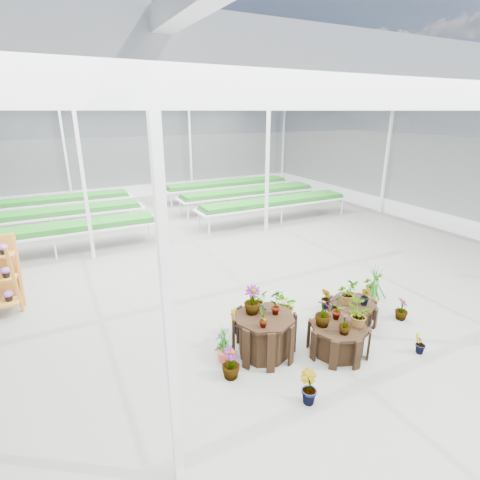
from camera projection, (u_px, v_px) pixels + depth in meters
name	position (u px, v px, depth m)	size (l,w,h in m)	color
ground_plane	(245.00, 292.00, 9.15)	(24.00, 24.00, 0.00)	gray
greenhouse_shell	(245.00, 202.00, 8.41)	(18.00, 24.00, 4.50)	white
steel_frame	(245.00, 202.00, 8.41)	(18.00, 24.00, 4.50)	silver
nursery_benches	(161.00, 210.00, 15.06)	(16.00, 7.00, 0.84)	silver
plinth_tall	(264.00, 335.00, 6.73)	(1.12, 1.12, 0.76)	black
plinth_mid	(338.00, 339.00, 6.78)	(1.07, 1.07, 0.56)	black
plinth_low	(352.00, 312.00, 7.82)	(0.96, 0.96, 0.43)	black
nursery_plants	(316.00, 308.00, 7.35)	(4.82, 2.67, 1.29)	#1B641A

